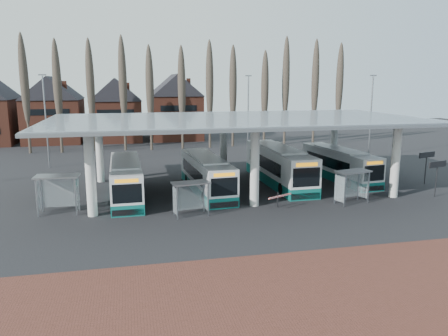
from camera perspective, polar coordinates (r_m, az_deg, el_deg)
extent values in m
plane|color=black|center=(31.65, 5.24, -6.14)|extent=(140.00, 140.00, 0.00)
cube|color=#552A22|center=(21.35, 15.39, -15.41)|extent=(70.00, 10.00, 0.03)
cylinder|color=silver|center=(32.01, -17.05, -0.84)|extent=(0.70, 0.70, 6.00)
cylinder|color=silver|center=(42.81, -15.95, 2.19)|extent=(0.70, 0.70, 6.00)
cylinder|color=silver|center=(33.22, 4.03, 0.06)|extent=(0.70, 0.70, 6.00)
cylinder|color=silver|center=(43.72, -0.05, 2.82)|extent=(0.70, 0.70, 6.00)
cylinder|color=silver|center=(38.35, 21.50, 0.81)|extent=(0.70, 0.70, 6.00)
cylinder|color=silver|center=(47.73, 14.19, 3.19)|extent=(0.70, 0.70, 6.00)
cube|color=gray|center=(38.02, 1.74, 6.46)|extent=(32.00, 16.00, 0.12)
cube|color=silver|center=(38.02, 1.74, 6.57)|extent=(31.50, 15.50, 0.04)
cone|color=#473D33|center=(63.07, -24.34, 8.32)|extent=(0.36, 0.36, 14.50)
ellipsoid|color=#473D33|center=(63.03, -24.47, 9.89)|extent=(1.10, 1.10, 11.02)
cone|color=#473D33|center=(62.38, -20.71, 8.57)|extent=(0.36, 0.36, 14.50)
ellipsoid|color=#473D33|center=(62.35, -20.83, 10.16)|extent=(1.10, 1.10, 11.02)
cone|color=#473D33|center=(61.95, -17.01, 8.79)|extent=(0.36, 0.36, 14.50)
ellipsoid|color=#473D33|center=(61.91, -17.11, 10.39)|extent=(1.10, 1.10, 11.02)
cone|color=#473D33|center=(61.78, -13.27, 8.97)|extent=(0.36, 0.36, 14.50)
ellipsoid|color=#473D33|center=(61.74, -13.34, 10.58)|extent=(1.10, 1.10, 11.02)
cone|color=#473D33|center=(61.86, -9.52, 9.12)|extent=(0.36, 0.36, 14.50)
ellipsoid|color=#473D33|center=(61.82, -9.57, 10.73)|extent=(1.10, 1.10, 11.02)
cone|color=#473D33|center=(62.20, -5.79, 9.23)|extent=(0.36, 0.36, 14.50)
ellipsoid|color=#473D33|center=(62.16, -5.82, 10.83)|extent=(1.10, 1.10, 11.02)
cone|color=#473D33|center=(62.79, -2.12, 9.29)|extent=(0.36, 0.36, 14.50)
ellipsoid|color=#473D33|center=(62.76, -2.13, 10.88)|extent=(1.10, 1.10, 11.02)
cone|color=#473D33|center=(63.63, 1.48, 9.32)|extent=(0.36, 0.36, 14.50)
ellipsoid|color=#473D33|center=(63.60, 1.48, 10.89)|extent=(1.10, 1.10, 11.02)
cone|color=#473D33|center=(64.71, 4.96, 9.32)|extent=(0.36, 0.36, 14.50)
ellipsoid|color=#473D33|center=(64.68, 4.99, 10.86)|extent=(1.10, 1.10, 11.02)
cone|color=#473D33|center=(66.01, 8.32, 9.28)|extent=(0.36, 0.36, 14.50)
ellipsoid|color=#473D33|center=(65.98, 8.37, 10.79)|extent=(1.10, 1.10, 11.02)
cone|color=#473D33|center=(67.53, 11.54, 9.22)|extent=(0.36, 0.36, 14.50)
ellipsoid|color=#473D33|center=(67.49, 11.60, 10.69)|extent=(1.10, 1.10, 11.02)
cone|color=#473D33|center=(69.24, 14.61, 9.13)|extent=(0.36, 0.36, 14.50)
ellipsoid|color=#473D33|center=(69.21, 14.68, 10.57)|extent=(1.10, 1.10, 11.02)
cube|color=brown|center=(73.83, -21.26, 5.93)|extent=(8.00, 10.00, 7.00)
pyramid|color=black|center=(73.60, -21.66, 11.35)|extent=(8.30, 10.30, 3.50)
cube|color=brown|center=(73.00, -13.84, 6.31)|extent=(8.00, 10.00, 7.00)
pyramid|color=black|center=(72.76, -14.10, 11.81)|extent=(8.30, 10.30, 3.50)
cube|color=brown|center=(73.39, -6.36, 6.59)|extent=(8.00, 10.00, 7.00)
pyramid|color=black|center=(73.15, -6.48, 12.06)|extent=(8.30, 10.30, 3.50)
cylinder|color=slate|center=(51.67, -22.22, 5.53)|extent=(0.16, 0.16, 10.00)
cube|color=slate|center=(51.48, -22.65, 11.18)|extent=(0.80, 0.15, 0.15)
cylinder|color=slate|center=(57.00, 3.17, 6.81)|extent=(0.16, 0.16, 10.00)
cube|color=slate|center=(56.83, 3.22, 11.94)|extent=(0.80, 0.15, 0.15)
cylinder|color=slate|center=(57.03, 18.61, 6.24)|extent=(0.16, 0.16, 10.00)
cube|color=slate|center=(56.86, 18.94, 11.36)|extent=(0.80, 0.15, 0.15)
cube|color=silver|center=(36.75, -12.71, -1.24)|extent=(2.54, 11.08, 2.58)
cube|color=#0C5D56|center=(37.03, -12.63, -3.11)|extent=(2.56, 11.10, 0.83)
cube|color=silver|center=(36.49, -12.80, 0.81)|extent=(2.23, 6.66, 0.17)
cube|color=black|center=(37.18, -12.73, -0.95)|extent=(2.53, 7.99, 1.01)
cube|color=black|center=(31.38, -12.54, -3.29)|extent=(2.06, 0.09, 1.38)
cube|color=black|center=(42.12, -12.85, 0.47)|extent=(1.99, 0.09, 1.10)
cube|color=orange|center=(31.17, -12.61, -1.65)|extent=(1.64, 0.08, 0.28)
cube|color=black|center=(31.76, -12.43, -5.69)|extent=(2.23, 0.11, 0.46)
cylinder|color=black|center=(33.65, -14.33, -4.60)|extent=(0.27, 0.89, 0.88)
cylinder|color=black|center=(33.67, -10.70, -4.43)|extent=(0.27, 0.89, 0.88)
cylinder|color=black|center=(40.16, -14.23, -2.02)|extent=(0.27, 0.89, 0.88)
cylinder|color=black|center=(40.18, -11.20, -1.88)|extent=(0.27, 0.89, 0.88)
cube|color=silver|center=(37.76, -2.29, -0.62)|extent=(3.04, 11.22, 2.59)
cube|color=#0C5D56|center=(38.03, -2.27, -2.46)|extent=(3.06, 11.24, 0.83)
cube|color=silver|center=(37.50, -2.30, 1.39)|extent=(2.53, 6.78, 0.17)
cube|color=black|center=(38.18, -2.45, -0.34)|extent=(2.89, 8.12, 1.02)
cube|color=black|center=(32.53, 0.04, -2.48)|extent=(2.07, 0.18, 1.39)
cube|color=black|center=(43.03, -4.04, 0.97)|extent=(2.00, 0.18, 1.11)
cube|color=orange|center=(32.32, 0.04, -0.88)|extent=(1.65, 0.15, 0.28)
cube|color=black|center=(32.90, 0.03, -4.82)|extent=(2.24, 0.21, 0.46)
cylinder|color=black|center=(34.48, -2.60, -3.87)|extent=(0.31, 0.90, 0.89)
cylinder|color=black|center=(35.01, 0.80, -3.62)|extent=(0.31, 0.90, 0.89)
cylinder|color=black|center=(40.88, -4.81, -1.47)|extent=(0.31, 0.90, 0.89)
cylinder|color=black|center=(41.34, -1.90, -1.29)|extent=(0.31, 0.90, 0.89)
cube|color=silver|center=(41.01, 7.20, 0.55)|extent=(2.84, 12.47, 2.90)
cube|color=#0C5D56|center=(41.29, 7.15, -1.36)|extent=(2.86, 12.49, 0.93)
cube|color=silver|center=(40.76, 7.25, 2.62)|extent=(2.50, 7.49, 0.19)
cube|color=black|center=(41.47, 6.95, 0.82)|extent=(2.83, 8.99, 1.14)
cube|color=black|center=(35.39, 10.71, -1.20)|extent=(2.32, 0.10, 1.55)
cube|color=black|center=(46.75, 4.55, 2.05)|extent=(2.25, 0.10, 1.24)
cube|color=orange|center=(35.18, 10.77, 0.44)|extent=(1.85, 0.08, 0.31)
cube|color=black|center=(35.76, 10.61, -3.63)|extent=(2.51, 0.12, 0.52)
cylinder|color=black|center=(37.29, 7.54, -2.70)|extent=(0.31, 1.00, 0.99)
cylinder|color=black|center=(38.19, 10.90, -2.47)|extent=(0.31, 1.00, 0.99)
cylinder|color=black|center=(44.25, 4.07, -0.40)|extent=(0.31, 1.00, 0.99)
cylinder|color=black|center=(45.01, 6.97, -0.26)|extent=(0.31, 1.00, 0.99)
cube|color=silver|center=(44.01, 14.83, 0.68)|extent=(3.32, 11.02, 2.53)
cube|color=#0C5D56|center=(44.24, 14.75, -0.87)|extent=(3.34, 11.04, 0.81)
cube|color=silver|center=(43.79, 14.91, 2.37)|extent=(2.68, 6.68, 0.16)
cube|color=black|center=(44.37, 14.52, 0.90)|extent=(3.07, 8.00, 0.99)
cube|color=black|center=(39.65, 19.02, -0.64)|extent=(2.03, 0.25, 1.36)
cube|color=black|center=(48.56, 11.41, 1.91)|extent=(1.96, 0.24, 1.09)
cube|color=orange|center=(39.48, 19.10, 0.64)|extent=(1.61, 0.20, 0.27)
cube|color=black|center=(39.95, 18.89, -2.55)|extent=(2.19, 0.28, 0.45)
cylinder|color=black|center=(40.87, 16.09, -1.90)|extent=(0.33, 0.89, 0.87)
cylinder|color=black|center=(42.06, 18.46, -1.67)|extent=(0.33, 0.89, 0.87)
cylinder|color=black|center=(46.36, 11.57, -0.15)|extent=(0.33, 0.89, 0.87)
cylinder|color=black|center=(47.41, 13.77, 0.01)|extent=(0.33, 0.89, 0.87)
cube|color=gray|center=(33.45, -23.23, -3.64)|extent=(0.09, 0.09, 2.72)
cube|color=gray|center=(32.88, -18.82, -3.58)|extent=(0.09, 0.09, 2.72)
cube|color=gray|center=(34.58, -22.74, -3.14)|extent=(0.09, 0.09, 2.72)
cube|color=gray|center=(34.02, -18.47, -3.06)|extent=(0.09, 0.09, 2.72)
cube|color=gray|center=(33.39, -21.00, -1.00)|extent=(3.15, 1.73, 0.11)
cube|color=silver|center=(34.31, -20.61, -2.99)|extent=(2.61, 0.22, 2.18)
cube|color=silver|center=(34.02, -23.08, -3.30)|extent=(0.13, 1.20, 2.18)
cube|color=silver|center=(33.42, -18.55, -3.22)|extent=(0.13, 1.20, 2.18)
cube|color=gray|center=(30.41, -6.12, -4.57)|extent=(0.09, 0.09, 2.36)
cube|color=gray|center=(31.02, -2.06, -4.19)|extent=(0.09, 0.09, 2.36)
cube|color=gray|center=(31.38, -6.60, -4.07)|extent=(0.09, 0.09, 2.36)
cube|color=gray|center=(31.97, -2.65, -3.72)|extent=(0.09, 0.09, 2.36)
cube|color=gray|center=(30.88, -4.38, -1.94)|extent=(2.80, 1.67, 0.09)
cube|color=silver|center=(31.69, -4.63, -3.79)|extent=(2.25, 0.35, 1.89)
cube|color=silver|center=(30.87, -6.45, -4.24)|extent=(0.18, 1.03, 1.89)
cube|color=silver|center=(31.50, -2.28, -3.86)|extent=(0.18, 1.03, 1.89)
cube|color=gray|center=(34.46, 15.52, -2.90)|extent=(0.10, 0.10, 2.49)
cube|color=gray|center=(36.09, 18.34, -2.44)|extent=(0.10, 0.10, 2.49)
cube|color=gray|center=(35.26, 14.32, -2.52)|extent=(0.10, 0.10, 2.49)
cube|color=gray|center=(36.84, 17.14, -2.09)|extent=(0.10, 0.10, 2.49)
cube|color=gray|center=(35.37, 16.47, -0.44)|extent=(3.05, 2.04, 0.10)
cube|color=silver|center=(36.06, 15.72, -2.21)|extent=(2.33, 0.63, 2.00)
cube|color=silver|center=(34.81, 14.86, -2.64)|extent=(0.31, 1.07, 2.00)
cube|color=silver|center=(36.49, 17.80, -2.17)|extent=(0.31, 1.07, 2.00)
cylinder|color=black|center=(40.08, 25.98, -1.35)|extent=(0.09, 0.09, 2.94)
cube|color=black|center=(39.85, 26.14, 0.45)|extent=(1.98, 0.64, 0.50)
cylinder|color=black|center=(44.53, 24.85, -0.07)|extent=(0.09, 0.09, 2.96)
cube|color=black|center=(44.32, 24.99, 1.57)|extent=(1.99, 0.66, 0.51)
cube|color=black|center=(33.50, 7.02, -4.14)|extent=(0.09, 0.09, 1.17)
cube|color=red|center=(32.90, 7.34, -3.67)|extent=(2.15, 1.13, 0.11)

